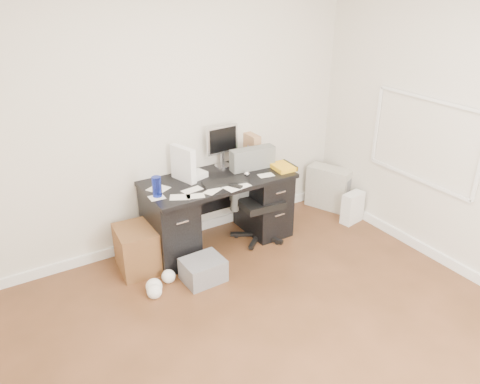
% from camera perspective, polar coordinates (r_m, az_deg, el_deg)
% --- Properties ---
extents(ground, '(4.00, 4.00, 0.00)m').
position_cam_1_polar(ground, '(3.79, 6.20, -18.56)').
color(ground, '#462B16').
rests_on(ground, ground).
extents(room_shell, '(4.02, 4.02, 2.71)m').
position_cam_1_polar(room_shell, '(2.94, 7.86, 6.03)').
color(room_shell, silver).
rests_on(room_shell, ground).
extents(desk, '(1.50, 0.70, 0.75)m').
position_cam_1_polar(desk, '(4.82, -2.60, -2.08)').
color(desk, black).
rests_on(desk, ground).
extents(loose_papers, '(1.10, 0.60, 0.00)m').
position_cam_1_polar(loose_papers, '(4.55, -4.57, 1.00)').
color(loose_papers, white).
rests_on(loose_papers, desk).
extents(lcd_monitor, '(0.37, 0.22, 0.45)m').
position_cam_1_polar(lcd_monitor, '(4.87, -2.19, 5.61)').
color(lcd_monitor, '#B9B8BD').
rests_on(lcd_monitor, desk).
extents(keyboard, '(0.46, 0.21, 0.03)m').
position_cam_1_polar(keyboard, '(4.55, -1.79, 1.23)').
color(keyboard, black).
rests_on(keyboard, desk).
extents(computer_mouse, '(0.07, 0.07, 0.06)m').
position_cam_1_polar(computer_mouse, '(4.69, 0.83, 2.22)').
color(computer_mouse, '#B9B8BD').
rests_on(computer_mouse, desk).
extents(travel_mug, '(0.11, 0.11, 0.19)m').
position_cam_1_polar(travel_mug, '(4.31, -10.11, 0.64)').
color(travel_mug, navy).
rests_on(travel_mug, desk).
extents(white_binder, '(0.22, 0.33, 0.34)m').
position_cam_1_polar(white_binder, '(4.58, -6.94, 3.42)').
color(white_binder, white).
rests_on(white_binder, desk).
extents(magazine_file, '(0.12, 0.25, 0.29)m').
position_cam_1_polar(magazine_file, '(5.09, 1.38, 5.52)').
color(magazine_file, '#9D734C').
rests_on(magazine_file, desk).
extents(pen_cup, '(0.11, 0.11, 0.21)m').
position_cam_1_polar(pen_cup, '(4.96, 0.82, 4.51)').
color(pen_cup, '#512D17').
rests_on(pen_cup, desk).
extents(yellow_book, '(0.21, 0.27, 0.04)m').
position_cam_1_polar(yellow_book, '(4.90, 5.24, 3.07)').
color(yellow_book, yellow).
rests_on(yellow_book, desk).
extents(paper_remote, '(0.28, 0.24, 0.02)m').
position_cam_1_polar(paper_remote, '(4.48, -0.50, 0.85)').
color(paper_remote, white).
rests_on(paper_remote, desk).
extents(office_chair, '(0.60, 0.60, 0.97)m').
position_cam_1_polar(office_chair, '(4.88, 2.34, -0.59)').
color(office_chair, '#555755').
rests_on(office_chair, ground).
extents(pc_tower, '(0.41, 0.55, 0.51)m').
position_cam_1_polar(pc_tower, '(5.74, 10.74, 0.53)').
color(pc_tower, '#ADAA9C').
rests_on(pc_tower, ground).
extents(shopping_bag, '(0.29, 0.23, 0.36)m').
position_cam_1_polar(shopping_bag, '(5.48, 13.54, -1.87)').
color(shopping_bag, white).
rests_on(shopping_bag, ground).
extents(wicker_basket, '(0.47, 0.47, 0.44)m').
position_cam_1_polar(wicker_basket, '(4.60, -11.93, -6.71)').
color(wicker_basket, '#4B2916').
rests_on(wicker_basket, ground).
extents(desk_printer, '(0.38, 0.32, 0.22)m').
position_cam_1_polar(desk_printer, '(4.41, -4.52, -9.43)').
color(desk_printer, slate).
rests_on(desk_printer, ground).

